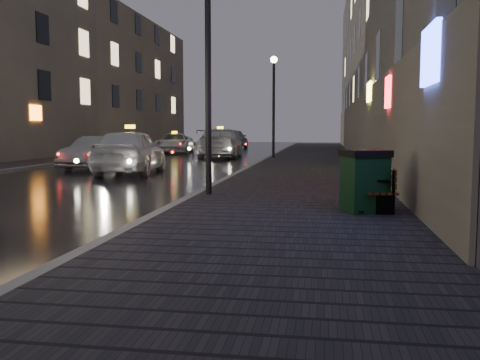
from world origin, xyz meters
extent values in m
cube|color=black|center=(3.90, 21.00, 0.07)|extent=(4.60, 58.00, 0.15)
cube|color=slate|center=(1.50, 21.00, 0.07)|extent=(0.20, 58.00, 0.15)
cube|color=black|center=(-8.70, 21.00, 0.07)|extent=(2.40, 58.00, 0.15)
cube|color=slate|center=(-7.40, 21.00, 0.07)|extent=(0.20, 58.00, 0.15)
cube|color=#605B54|center=(7.10, 25.00, 6.50)|extent=(1.80, 50.00, 13.00)
cube|color=#6B6051|center=(-13.50, 39.00, 5.50)|extent=(6.00, 22.00, 11.00)
cylinder|color=black|center=(1.85, 6.00, 2.65)|extent=(0.14, 0.14, 5.00)
cylinder|color=black|center=(1.85, 22.00, 2.65)|extent=(0.14, 0.14, 5.00)
sphere|color=#FFD88C|center=(1.85, 22.00, 5.25)|extent=(0.36, 0.36, 0.36)
cube|color=black|center=(5.55, 3.54, 0.33)|extent=(0.44, 0.07, 0.35)
cube|color=black|center=(5.74, 3.54, 0.63)|extent=(0.05, 0.05, 0.62)
cube|color=black|center=(5.50, 3.54, 0.75)|extent=(0.37, 0.06, 0.04)
cube|color=black|center=(5.49, 4.86, 0.33)|extent=(0.44, 0.07, 0.35)
cube|color=black|center=(5.69, 4.87, 0.63)|extent=(0.05, 0.05, 0.62)
cube|color=black|center=(5.45, 4.86, 0.75)|extent=(0.37, 0.06, 0.04)
cube|color=#3D1A0D|center=(5.52, 4.20, 0.53)|extent=(0.61, 1.61, 0.04)
cube|color=#3D1A0D|center=(5.73, 4.21, 0.78)|extent=(0.10, 1.59, 0.35)
cube|color=black|center=(5.26, 3.81, 0.66)|extent=(0.90, 0.90, 1.01)
cube|color=black|center=(5.26, 3.81, 1.23)|extent=(0.96, 0.96, 0.13)
imported|color=silver|center=(-2.62, 12.84, 0.84)|extent=(2.53, 5.11, 1.68)
imported|color=gray|center=(-4.96, 15.09, 0.68)|extent=(1.76, 4.20, 1.35)
imported|color=silver|center=(-1.46, 24.28, 0.83)|extent=(2.86, 5.93, 1.66)
imported|color=silver|center=(-5.71, 29.58, 0.68)|extent=(2.84, 5.11, 1.35)
imported|color=gray|center=(-3.08, 38.28, 0.83)|extent=(2.02, 4.88, 1.65)
camera|label=1|loc=(4.52, -6.18, 1.68)|focal=40.00mm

